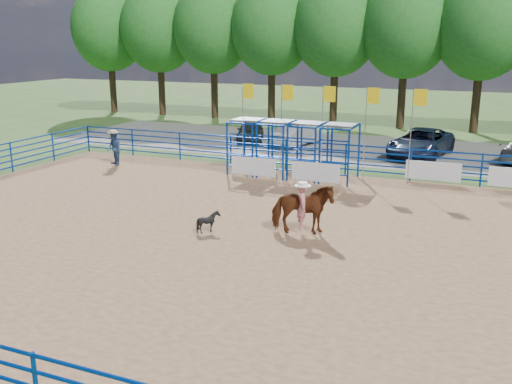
% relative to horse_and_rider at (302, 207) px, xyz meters
% --- Properties ---
extents(ground, '(120.00, 120.00, 0.00)m').
position_rel_horse_and_rider_xyz_m(ground, '(-0.79, -1.07, -0.96)').
color(ground, '#385522').
rests_on(ground, ground).
extents(arena_dirt, '(30.00, 20.00, 0.02)m').
position_rel_horse_and_rider_xyz_m(arena_dirt, '(-0.79, -1.07, -0.95)').
color(arena_dirt, '#856142').
rests_on(arena_dirt, ground).
extents(gravel_strip, '(40.00, 10.00, 0.01)m').
position_rel_horse_and_rider_xyz_m(gravel_strip, '(-0.79, 15.93, -0.95)').
color(gravel_strip, slate).
rests_on(gravel_strip, ground).
extents(horse_and_rider, '(2.21, 1.47, 2.49)m').
position_rel_horse_and_rider_xyz_m(horse_and_rider, '(0.00, 0.00, 0.00)').
color(horse_and_rider, '#5E2B12').
rests_on(horse_and_rider, arena_dirt).
extents(calf, '(0.71, 0.65, 0.74)m').
position_rel_horse_and_rider_xyz_m(calf, '(-2.91, -1.07, -0.57)').
color(calf, black).
rests_on(calf, arena_dirt).
extents(spectator_cowboy, '(1.05, 0.99, 1.77)m').
position_rel_horse_and_rider_xyz_m(spectator_cowboy, '(-12.18, 6.44, -0.05)').
color(spectator_cowboy, navy).
rests_on(spectator_cowboy, arena_dirt).
extents(car_a, '(2.78, 4.20, 1.33)m').
position_rel_horse_and_rider_xyz_m(car_a, '(-8.61, 15.66, -0.28)').
color(car_a, black).
rests_on(car_a, gravel_strip).
extents(car_b, '(2.12, 4.08, 1.28)m').
position_rel_horse_and_rider_xyz_m(car_b, '(-5.45, 15.34, -0.31)').
color(car_b, gray).
rests_on(car_b, gravel_strip).
extents(car_c, '(3.42, 5.81, 1.52)m').
position_rel_horse_and_rider_xyz_m(car_c, '(1.91, 14.85, -0.19)').
color(car_c, black).
rests_on(car_c, gravel_strip).
extents(perimeter_fence, '(30.10, 20.10, 1.50)m').
position_rel_horse_and_rider_xyz_m(perimeter_fence, '(-0.79, -1.07, -0.21)').
color(perimeter_fence, '#063296').
rests_on(perimeter_fence, ground).
extents(chute_assembly, '(19.32, 2.41, 4.20)m').
position_rel_horse_and_rider_xyz_m(chute_assembly, '(-2.69, 7.76, 0.30)').
color(chute_assembly, '#063296').
rests_on(chute_assembly, ground).
extents(treeline, '(56.40, 6.40, 11.24)m').
position_rel_horse_and_rider_xyz_m(treeline, '(-0.79, 24.93, 6.58)').
color(treeline, '#3F2B19').
rests_on(treeline, ground).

